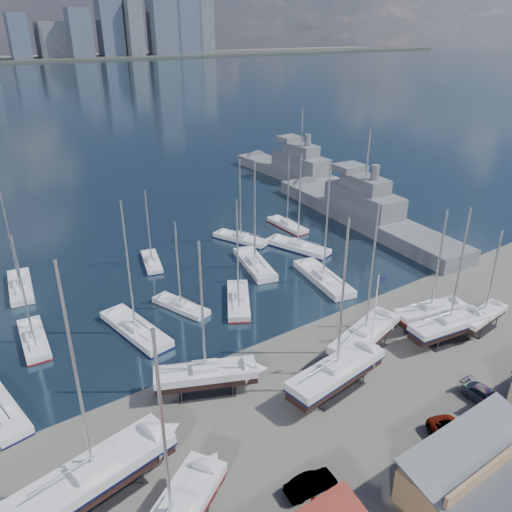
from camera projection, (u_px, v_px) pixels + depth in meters
ground at (339, 383)px, 48.93m from camera, size 1400.00×1400.00×0.00m
shed_grey at (493, 478)px, 36.06m from camera, size 12.60×8.40×4.17m
sailboat_cradle_0 at (95, 476)px, 36.07m from camera, size 12.67×5.58×19.53m
sailboat_cradle_2 at (206, 375)px, 46.88m from camera, size 9.89×6.35×15.72m
sailboat_cradle_3 at (336, 372)px, 47.06m from camera, size 11.32×4.35×17.70m
sailboat_cradle_4 at (365, 336)px, 52.70m from camera, size 10.80×5.50×16.90m
sailboat_cradle_5 at (449, 325)px, 54.71m from camera, size 9.95×4.14×15.63m
sailboat_cradle_6 at (430, 311)px, 57.46m from camera, size 9.15×4.34×14.39m
sailboat_cradle_7 at (483, 316)px, 56.76m from camera, size 7.53×2.76×12.33m
sailboat_moored_1 at (34, 340)px, 55.14m from camera, size 3.28×9.14×13.39m
sailboat_moored_2 at (21, 288)px, 66.22m from camera, size 4.14×10.19×14.95m
sailboat_moored_3 at (136, 331)px, 56.82m from camera, size 4.78×11.46×16.62m
sailboat_moored_4 at (181, 307)px, 61.73m from camera, size 4.68×8.26×12.02m
sailboat_moored_5 at (152, 262)px, 73.43m from camera, size 4.27×8.23×11.84m
sailboat_moored_6 at (238, 301)px, 62.94m from camera, size 7.27×9.62×14.37m
sailboat_moored_7 at (255, 265)px, 72.42m from camera, size 5.74×11.35×16.51m
sailboat_moored_8 at (241, 240)px, 81.31m from camera, size 6.10×9.83×14.25m
sailboat_moored_9 at (323, 280)px, 68.29m from camera, size 5.35×11.91×17.38m
sailboat_moored_10 at (298, 248)px, 78.28m from camera, size 6.14×10.98×15.82m
sailboat_moored_11 at (287, 226)px, 86.94m from camera, size 2.64×9.02×13.43m
naval_ship_east at (362, 214)px, 88.68m from camera, size 11.92×44.98×18.00m
naval_ship_west at (300, 173)px, 113.07m from camera, size 6.97×41.98×17.77m
car_b at (311, 484)px, 37.33m from camera, size 4.19×1.82×1.34m
car_c at (456, 441)px, 41.04m from camera, size 4.42×6.21×1.57m
car_d at (487, 397)px, 46.08m from camera, size 2.07×4.90×1.41m
flagpole at (374, 319)px, 47.75m from camera, size 0.98×0.12×11.08m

